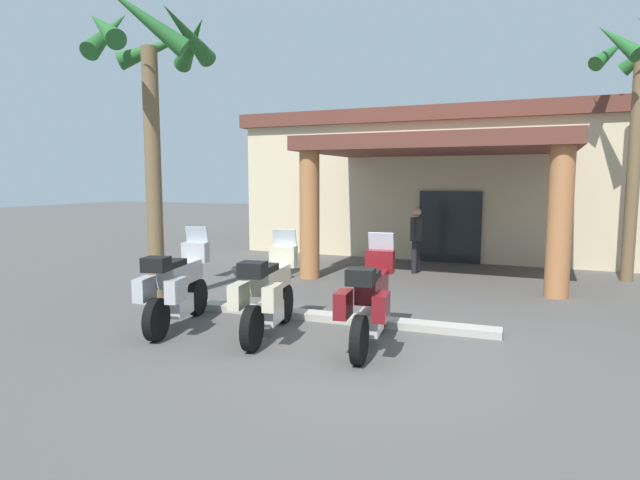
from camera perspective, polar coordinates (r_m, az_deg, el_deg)
ground_plane at (r=7.60m, az=5.78°, el=-12.20°), size 80.00×80.00×0.00m
motel_building at (r=19.06m, az=15.51°, el=6.03°), size 14.30×11.56×4.60m
motorcycle_silver at (r=9.00m, az=-15.23°, el=-4.82°), size 0.88×2.20×1.61m
motorcycle_cream at (r=8.26m, az=-5.58°, el=-5.64°), size 0.78×2.21×1.61m
motorcycle_maroon at (r=7.71m, az=5.48°, el=-6.52°), size 0.73×2.21×1.61m
pedestrian at (r=13.92m, az=10.39°, el=0.52°), size 0.32×0.52×1.72m
palm_tree_roadside at (r=10.91m, az=-17.92°, el=16.84°), size 2.50×2.58×5.89m
curb_strip at (r=9.45m, az=-2.37°, el=-8.02°), size 6.88×0.36×0.12m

